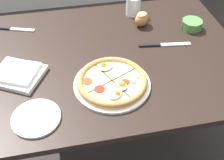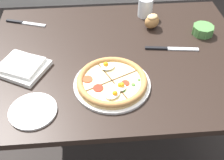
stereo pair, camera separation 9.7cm
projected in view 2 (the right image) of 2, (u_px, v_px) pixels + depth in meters
The scene contains 10 objects.
ground_plane at pixel (116, 141), 1.83m from camera, with size 12.00×12.00×0.00m, color #2D2826.
dining_table at pixel (118, 70), 1.39m from camera, with size 1.24×0.93×0.72m.
pizza at pixel (112, 82), 1.17m from camera, with size 0.32×0.32×0.05m.
ramekin_bowl at pixel (203, 30), 1.43m from camera, with size 0.11×0.11×0.05m.
napkin_folded at pixel (22, 67), 1.24m from camera, with size 0.27×0.25×0.04m.
bread_piece_near at pixel (152, 21), 1.47m from camera, with size 0.11×0.10×0.08m.
knife_main at pixel (25, 23), 1.52m from camera, with size 0.22×0.09×0.01m.
knife_spare at pixel (171, 49), 1.35m from camera, with size 0.26×0.05×0.01m.
water_glass at pixel (145, 8), 1.55m from camera, with size 0.08×0.08×0.10m.
side_saucer at pixel (33, 111), 1.07m from camera, with size 0.18×0.18×0.01m.
Camera 2 is at (-0.11, -1.03, 1.56)m, focal length 45.00 mm.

